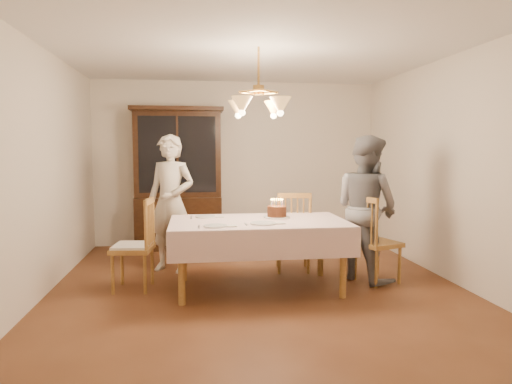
{
  "coord_description": "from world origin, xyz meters",
  "views": [
    {
      "loc": [
        -0.68,
        -4.85,
        1.53
      ],
      "look_at": [
        0.0,
        0.2,
        1.05
      ],
      "focal_mm": 32.0,
      "sensor_mm": 36.0,
      "label": 1
    }
  ],
  "objects": [
    {
      "name": "ground",
      "position": [
        0.0,
        0.0,
        0.0
      ],
      "size": [
        5.0,
        5.0,
        0.0
      ],
      "primitive_type": "plane",
      "color": "#552D18",
      "rests_on": "ground"
    },
    {
      "name": "room_shell",
      "position": [
        0.0,
        0.0,
        1.58
      ],
      "size": [
        5.0,
        5.0,
        5.0
      ],
      "color": "white",
      "rests_on": "ground"
    },
    {
      "name": "dining_table",
      "position": [
        0.0,
        0.0,
        0.68
      ],
      "size": [
        1.9,
        1.1,
        0.76
      ],
      "color": "olive",
      "rests_on": "ground"
    },
    {
      "name": "china_hutch",
      "position": [
        -0.93,
        2.25,
        1.04
      ],
      "size": [
        1.38,
        0.54,
        2.16
      ],
      "color": "black",
      "rests_on": "ground"
    },
    {
      "name": "chair_far_side",
      "position": [
        0.54,
        0.7,
        0.44
      ],
      "size": [
        0.49,
        0.47,
        1.0
      ],
      "color": "olive",
      "rests_on": "ground"
    },
    {
      "name": "chair_left_end",
      "position": [
        -1.35,
        0.17,
        0.45
      ],
      "size": [
        0.47,
        0.49,
        1.0
      ],
      "color": "olive",
      "rests_on": "ground"
    },
    {
      "name": "chair_right_end",
      "position": [
        1.38,
        0.07,
        0.44
      ],
      "size": [
        0.54,
        0.55,
        1.0
      ],
      "color": "olive",
      "rests_on": "ground"
    },
    {
      "name": "elderly_woman",
      "position": [
        -0.98,
        0.89,
        0.86
      ],
      "size": [
        0.74,
        0.64,
        1.72
      ],
      "primitive_type": "imported",
      "rotation": [
        0.0,
        0.0,
        -0.44
      ],
      "color": "beige",
      "rests_on": "ground"
    },
    {
      "name": "adult_in_grey",
      "position": [
        1.3,
        0.21,
        0.84
      ],
      "size": [
        0.94,
        1.02,
        1.69
      ],
      "primitive_type": "imported",
      "rotation": [
        0.0,
        0.0,
        2.04
      ],
      "color": "slate",
      "rests_on": "ground"
    },
    {
      "name": "birthday_cake",
      "position": [
        0.23,
        0.17,
        0.82
      ],
      "size": [
        0.3,
        0.3,
        0.21
      ],
      "color": "white",
      "rests_on": "dining_table"
    },
    {
      "name": "place_setting_near_left",
      "position": [
        -0.47,
        -0.35,
        0.77
      ],
      "size": [
        0.38,
        0.23,
        0.02
      ],
      "color": "white",
      "rests_on": "dining_table"
    },
    {
      "name": "place_setting_near_right",
      "position": [
        0.03,
        -0.24,
        0.77
      ],
      "size": [
        0.41,
        0.27,
        0.02
      ],
      "color": "white",
      "rests_on": "dining_table"
    },
    {
      "name": "place_setting_far_left",
      "position": [
        -0.55,
        0.3,
        0.77
      ],
      "size": [
        0.37,
        0.23,
        0.02
      ],
      "color": "white",
      "rests_on": "dining_table"
    },
    {
      "name": "chandelier",
      "position": [
        -0.0,
        -0.0,
        1.98
      ],
      "size": [
        0.62,
        0.62,
        0.73
      ],
      "color": "#BF8C3F",
      "rests_on": "ground"
    }
  ]
}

